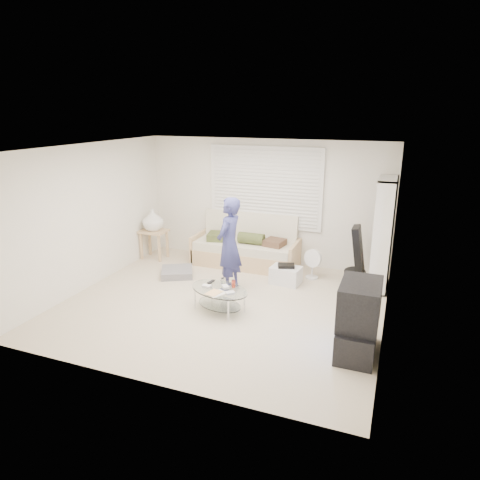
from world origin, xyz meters
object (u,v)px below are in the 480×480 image
at_px(futon_sofa, 246,249).
at_px(tv_unit, 358,319).
at_px(coffee_table, 220,293).
at_px(bookshelf, 383,234).

bearing_deg(futon_sofa, tv_unit, -46.32).
bearing_deg(coffee_table, bookshelf, 39.60).
xyz_separation_m(bookshelf, coffee_table, (-2.26, -1.87, -0.68)).
xyz_separation_m(tv_unit, coffee_table, (-2.14, 0.47, -0.17)).
relative_size(futon_sofa, bookshelf, 1.08).
distance_m(bookshelf, coffee_table, 3.01).
relative_size(futon_sofa, tv_unit, 2.17).
bearing_deg(coffee_table, tv_unit, -12.37).
relative_size(tv_unit, coffee_table, 0.86).
bearing_deg(bookshelf, coffee_table, -140.40).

